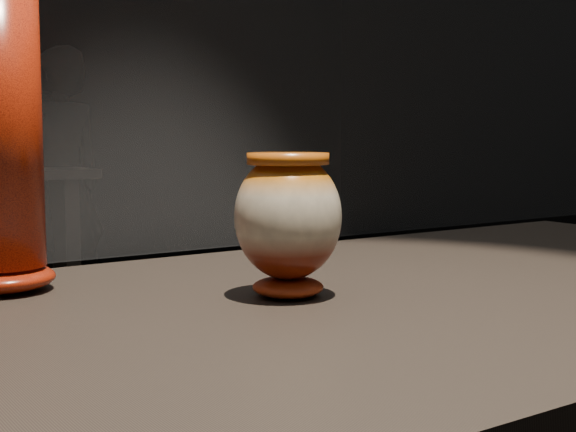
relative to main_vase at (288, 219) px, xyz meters
name	(u,v)px	position (x,y,z in m)	size (l,w,h in m)	color
main_vase	(288,219)	(0.00, 0.00, 0.00)	(0.15, 0.15, 0.17)	#641908
back_vase_right	(8,157)	(0.64, 3.63, -0.03)	(0.07, 0.07, 0.13)	#8F5614
visitor	(59,186)	(0.95, 3.74, -0.20)	(0.58, 0.38, 1.58)	black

